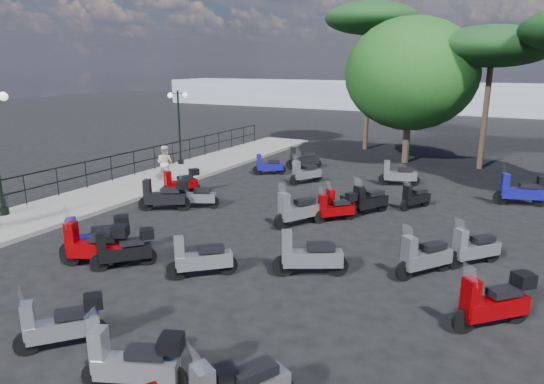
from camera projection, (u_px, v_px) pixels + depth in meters
The scene contains 32 objects.
ground at pixel (218, 239), 14.42m from camera, with size 120.00×120.00×0.00m, color black.
sidewalk at pixel (127, 189), 19.90m from camera, with size 3.00×30.00×0.15m, color #615F5D.
railing at pixel (99, 167), 20.11m from camera, with size 0.04×26.04×1.10m.
lamp_post_2 at pixel (179, 123), 23.97m from camera, with size 0.58×1.01×3.64m.
pedestrian_far at pixel (165, 163), 20.85m from camera, with size 0.74×0.58×1.52m, color beige.
scooter_1 at pixel (97, 238), 12.87m from camera, with size 1.47×1.42×1.48m.
scooter_2 at pixel (96, 246), 12.31m from camera, with size 1.76×1.00×1.50m.
scooter_3 at pixel (165, 196), 17.01m from camera, with size 1.67×1.08×1.46m.
scooter_4 at pixel (181, 183), 19.12m from camera, with size 0.95×1.52×1.32m.
scooter_5 at pixel (268, 166), 22.62m from camera, with size 1.37×0.93×1.24m.
scooter_6 at pixel (200, 259), 11.69m from camera, with size 1.35×1.25×1.38m.
scooter_7 at pixel (124, 250), 12.24m from camera, with size 1.23×1.32×1.31m.
scooter_8 at pixel (196, 196), 17.36m from camera, with size 1.51×0.83×1.28m.
scooter_9 at pixel (303, 159), 23.82m from camera, with size 1.51×1.15×1.42m.
scooter_11 at pixel (62, 325), 8.75m from camera, with size 1.19×1.30×1.28m.
scooter_12 at pixel (309, 256), 11.76m from camera, with size 1.70×1.06×1.49m.
scooter_13 at pixel (344, 203), 16.40m from camera, with size 1.22×1.26×1.27m.
scooter_14 at pixel (298, 211), 15.42m from camera, with size 1.04×1.71×1.49m.
scooter_15 at pixel (306, 173), 20.93m from camera, with size 0.98×1.50×1.34m.
scooter_17 at pixel (135, 363), 7.58m from camera, with size 1.62×0.89×1.36m.
scooter_18 at pixel (424, 257), 11.77m from camera, with size 1.13×1.49×1.40m.
scooter_19 at pixel (336, 208), 15.89m from camera, with size 1.15×1.22×1.22m.
scooter_20 at pixel (369, 201), 16.64m from camera, with size 0.98×1.57×1.38m.
scooter_21 at pixel (398, 175), 20.57m from camera, with size 1.68×0.80×1.38m.
scooter_24 at pixel (494, 303), 9.43m from camera, with size 1.39×1.39×1.43m.
scooter_25 at pixel (474, 249), 12.39m from camera, with size 1.17×1.34×1.33m.
scooter_26 at pixel (415, 198), 17.29m from camera, with size 0.85×1.34×1.18m.
scooter_27 at pixel (522, 191), 17.64m from camera, with size 1.84×0.81×1.50m.
broadleaf_tree at pixel (411, 74), 24.45m from camera, with size 6.65×6.65×7.38m.
pine_0 at pixel (493, 47), 22.62m from camera, with size 5.58×5.58×6.82m.
pine_2 at pixel (371, 19), 27.69m from camera, with size 5.33×5.33×8.50m.
distant_hills at pixel (451, 98), 52.49m from camera, with size 70.00×8.00×3.00m, color gray.
Camera 1 is at (7.78, -11.25, 5.04)m, focal length 32.00 mm.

